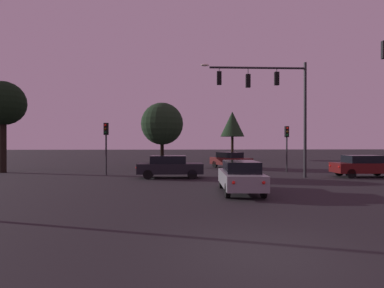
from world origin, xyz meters
The scene contains 11 objects.
ground_plane centered at (0.00, 24.50, 0.00)m, with size 168.00×168.00×0.00m, color black.
traffic_signal_mast_arm centered at (4.91, 14.32, 5.69)m, with size 7.28×0.40×7.92m.
traffic_light_corner_left centered at (-6.96, 16.93, 2.77)m, with size 0.35×0.38×3.89m.
traffic_light_corner_right centered at (7.35, 18.38, 2.69)m, with size 0.32×0.36×3.76m.
car_nearside_lane centered at (1.30, 8.13, 0.80)m, with size 2.02×4.57×1.52m.
car_crossing_left centered at (-2.17, 14.65, 0.80)m, with size 4.48×1.90×1.52m.
car_crossing_right centered at (11.38, 14.42, 0.79)m, with size 4.34×1.87×1.52m.
car_far_lane centered at (3.44, 22.63, 0.79)m, with size 3.66×4.56×1.52m.
tree_behind_sign centered at (-3.06, 23.89, 4.26)m, with size 4.12×4.12×6.33m.
tree_left_far centered at (-15.64, 19.25, 5.51)m, with size 3.53×3.53×7.37m.
tree_center_horizon centered at (6.52, 37.94, 5.12)m, with size 3.46×3.46×6.97m.
Camera 1 is at (-1.86, -6.53, 2.37)m, focal length 29.03 mm.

